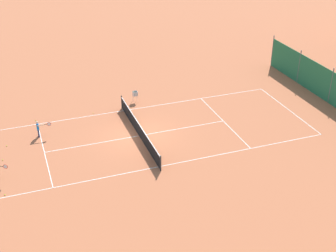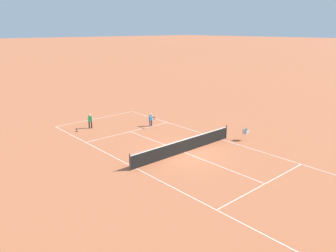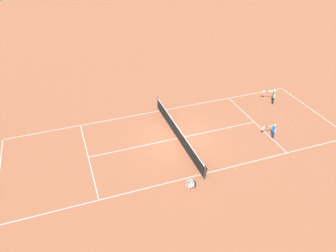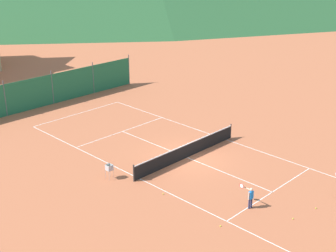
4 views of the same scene
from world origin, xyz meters
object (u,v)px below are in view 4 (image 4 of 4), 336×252
tennis_ball_service_box (316,208)px  tennis_ball_by_net_left (293,219)px  tennis_net (187,150)px  player_near_baseline (250,196)px  tennis_ball_alley_right (163,194)px  tennis_ball_by_net_right (220,226)px  ball_hopper (109,168)px

tennis_ball_service_box → tennis_ball_by_net_left: same height
tennis_net → tennis_ball_service_box: bearing=-89.6°
player_near_baseline → tennis_ball_service_box: 3.49m
tennis_ball_alley_right → tennis_ball_by_net_left: (2.80, -6.38, 0.00)m
player_near_baseline → tennis_ball_by_net_right: bearing=-179.1°
player_near_baseline → tennis_ball_by_net_left: bearing=-74.8°
tennis_net → tennis_ball_service_box: (0.07, -8.98, -0.47)m
tennis_ball_alley_right → ball_hopper: 3.72m
tennis_ball_by_net_right → player_near_baseline: bearing=0.9°
tennis_ball_service_box → ball_hopper: size_ratio=0.07×
ball_hopper → tennis_net: bearing=-13.6°
tennis_ball_alley_right → ball_hopper: size_ratio=0.07×
tennis_ball_alley_right → tennis_ball_by_net_left: size_ratio=1.00×
tennis_ball_by_net_left → player_near_baseline: bearing=105.2°
tennis_ball_service_box → ball_hopper: bearing=117.6°
player_near_baseline → tennis_ball_by_net_left: 2.38m
tennis_ball_service_box → tennis_ball_alley_right: size_ratio=1.00×
tennis_ball_by_net_right → ball_hopper: size_ratio=0.07×
tennis_net → tennis_ball_alley_right: size_ratio=139.09×
tennis_ball_service_box → tennis_ball_alley_right: (-4.50, 6.71, 0.00)m
player_near_baseline → tennis_ball_by_net_left: player_near_baseline is taller
tennis_net → tennis_ball_by_net_right: size_ratio=139.09×
player_near_baseline → tennis_ball_by_net_right: 2.54m
tennis_ball_alley_right → tennis_net: bearing=27.2°
tennis_net → ball_hopper: bearing=166.4°
player_near_baseline → tennis_ball_by_net_right: (-2.45, -0.04, -0.65)m
player_near_baseline → tennis_ball_alley_right: size_ratio=17.71×
tennis_ball_by_net_right → tennis_ball_alley_right: bearing=86.5°
tennis_ball_alley_right → ball_hopper: bearing=103.7°
tennis_net → tennis_ball_alley_right: (-4.43, -2.27, -0.47)m
tennis_ball_by_net_left → tennis_net: bearing=79.3°
tennis_ball_by_net_right → ball_hopper: (-0.61, 7.76, 0.62)m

